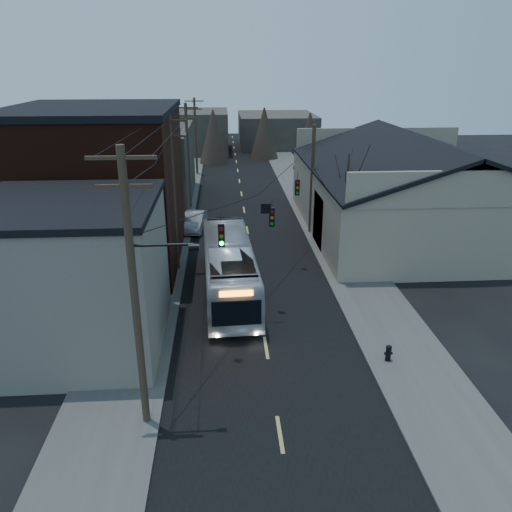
{
  "coord_description": "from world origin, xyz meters",
  "views": [
    {
      "loc": [
        -1.87,
        -12.68,
        12.87
      ],
      "look_at": [
        -0.18,
        12.52,
        3.0
      ],
      "focal_mm": 35.0,
      "sensor_mm": 36.0,
      "label": 1
    }
  ],
  "objects": [
    {
      "name": "building_clapboard",
      "position": [
        -9.0,
        9.0,
        3.5
      ],
      "size": [
        8.0,
        8.0,
        7.0
      ],
      "primitive_type": "cube",
      "color": "slate",
      "rests_on": "ground"
    },
    {
      "name": "sidewalk_left",
      "position": [
        -6.5,
        30.0,
        0.06
      ],
      "size": [
        4.0,
        110.0,
        0.12
      ],
      "primitive_type": "cube",
      "color": "#474744",
      "rests_on": "ground"
    },
    {
      "name": "utility_lines",
      "position": [
        -3.11,
        24.14,
        4.95
      ],
      "size": [
        11.24,
        45.28,
        10.5
      ],
      "color": "#382B1E",
      "rests_on": "ground"
    },
    {
      "name": "sidewalk_right",
      "position": [
        6.5,
        30.0,
        0.06
      ],
      "size": [
        4.0,
        110.0,
        0.12
      ],
      "primitive_type": "cube",
      "color": "#474744",
      "rests_on": "ground"
    },
    {
      "name": "fire_hydrant",
      "position": [
        5.45,
        6.38,
        0.55
      ],
      "size": [
        0.37,
        0.27,
        0.8
      ],
      "rotation": [
        0.0,
        0.0,
        0.04
      ],
      "color": "black",
      "rests_on": "sidewalk_right"
    },
    {
      "name": "building_far_left",
      "position": [
        -6.0,
        65.0,
        3.0
      ],
      "size": [
        10.0,
        12.0,
        6.0
      ],
      "primitive_type": "cube",
      "color": "#342F29",
      "rests_on": "ground"
    },
    {
      "name": "ground",
      "position": [
        0.0,
        0.0,
        0.0
      ],
      "size": [
        160.0,
        160.0,
        0.0
      ],
      "primitive_type": "plane",
      "color": "black",
      "rests_on": "ground"
    },
    {
      "name": "bare_tree",
      "position": [
        6.5,
        20.0,
        3.6
      ],
      "size": [
        0.4,
        0.4,
        7.2
      ],
      "primitive_type": "cone",
      "color": "black",
      "rests_on": "ground"
    },
    {
      "name": "bus",
      "position": [
        -1.65,
        14.24,
        1.64
      ],
      "size": [
        3.29,
        11.88,
        3.28
      ],
      "primitive_type": "imported",
      "rotation": [
        0.0,
        0.0,
        3.19
      ],
      "color": "silver",
      "rests_on": "ground"
    },
    {
      "name": "building_far_right",
      "position": [
        7.0,
        70.0,
        2.5
      ],
      "size": [
        12.0,
        14.0,
        5.0
      ],
      "primitive_type": "cube",
      "color": "#342F29",
      "rests_on": "ground"
    },
    {
      "name": "road_surface",
      "position": [
        0.0,
        30.0,
        0.01
      ],
      "size": [
        9.0,
        110.0,
        0.02
      ],
      "primitive_type": "cube",
      "color": "black",
      "rests_on": "ground"
    },
    {
      "name": "building_brick",
      "position": [
        -10.0,
        20.0,
        5.0
      ],
      "size": [
        10.0,
        12.0,
        10.0
      ],
      "primitive_type": "cube",
      "color": "black",
      "rests_on": "ground"
    },
    {
      "name": "building_left_far",
      "position": [
        -9.5,
        36.0,
        3.5
      ],
      "size": [
        9.0,
        14.0,
        7.0
      ],
      "primitive_type": "cube",
      "color": "#342F29",
      "rests_on": "ground"
    },
    {
      "name": "warehouse",
      "position": [
        13.0,
        25.0,
        2.7
      ],
      "size": [
        16.16,
        20.6,
        7.73
      ],
      "color": "gray",
      "rests_on": "ground"
    },
    {
      "name": "parked_car",
      "position": [
        -4.3,
        26.4,
        0.73
      ],
      "size": [
        2.01,
        4.56,
        1.46
      ],
      "primitive_type": "imported",
      "rotation": [
        0.0,
        0.0,
        -0.11
      ],
      "color": "#9B9CA2",
      "rests_on": "ground"
    }
  ]
}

